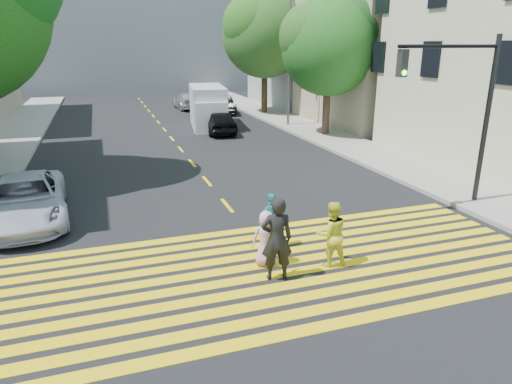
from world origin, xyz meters
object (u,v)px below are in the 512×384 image
white_van (208,108)px  traffic_signal (465,99)px  pedestrian_extra (272,221)px  pedestrian_woman (331,234)px  silver_car (187,101)px  tree_right_near (331,42)px  dark_car_parked (223,105)px  pedestrian_man (277,239)px  pedestrian_child (266,239)px  dark_car_near (220,122)px  tree_right_far (265,30)px  white_sedan (25,200)px

white_van → traffic_signal: (4.07, -17.55, 2.29)m
white_van → pedestrian_extra: bearing=-89.9°
pedestrian_woman → silver_car: 29.19m
tree_right_near → silver_car: 15.99m
tree_right_near → silver_car: size_ratio=1.73×
tree_right_near → pedestrian_woman: 17.22m
tree_right_near → dark_car_parked: bearing=107.8°
pedestrian_man → pedestrian_extra: (0.50, 1.62, -0.23)m
white_van → pedestrian_child: bearing=-91.0°
dark_car_near → silver_car: 11.49m
tree_right_far → pedestrian_man: size_ratio=4.65×
traffic_signal → pedestrian_extra: bearing=-173.0°
white_sedan → silver_car: 25.36m
tree_right_near → white_van: (-5.87, 5.11, -4.04)m
pedestrian_man → silver_car: bearing=-87.0°
pedestrian_man → pedestrian_extra: bearing=-97.6°
tree_right_far → white_van: (-5.51, -4.49, -4.91)m
pedestrian_man → traffic_signal: size_ratio=0.36×
pedestrian_child → silver_car: (3.41, 28.64, -0.04)m
tree_right_far → dark_car_near: size_ratio=2.23×
white_sedan → dark_car_parked: bearing=55.7°
pedestrian_man → pedestrian_child: bearing=-80.4°
pedestrian_man → white_van: bearing=-89.1°
tree_right_near → pedestrian_woman: size_ratio=4.79×
pedestrian_woman → pedestrian_child: size_ratio=1.17×
pedestrian_woman → white_van: (1.61, 19.97, 0.41)m
silver_car → white_sedan: bearing=66.1°
tree_right_near → dark_car_near: tree_right_near is taller
tree_right_far → dark_car_near: 10.24m
tree_right_far → pedestrian_extra: bearing=-109.4°
pedestrian_man → pedestrian_woman: size_ratio=1.20×
pedestrian_woman → pedestrian_child: bearing=-10.3°
white_sedan → dark_car_parked: white_sedan is taller
pedestrian_woman → dark_car_parked: 25.89m
white_sedan → white_van: (8.95, 14.45, 0.54)m
tree_right_near → pedestrian_man: 18.05m
silver_car → white_van: size_ratio=0.79×
tree_right_near → silver_car: tree_right_near is taller
pedestrian_man → traffic_signal: (7.16, 2.63, 2.54)m
pedestrian_woman → white_sedan: size_ratio=0.33×
dark_car_parked → pedestrian_man: bearing=-99.0°
white_sedan → white_van: 17.01m
pedestrian_child → dark_car_near: bearing=-89.1°
pedestrian_child → pedestrian_extra: pedestrian_extra is taller
tree_right_far → dark_car_near: tree_right_far is taller
pedestrian_woman → pedestrian_child: pedestrian_woman is taller
tree_right_far → pedestrian_woman: tree_right_far is taller
pedestrian_child → white_van: bearing=-87.5°
white_sedan → dark_car_near: (9.10, 12.12, 0.01)m
white_sedan → dark_car_parked: (11.39, 20.05, -0.03)m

